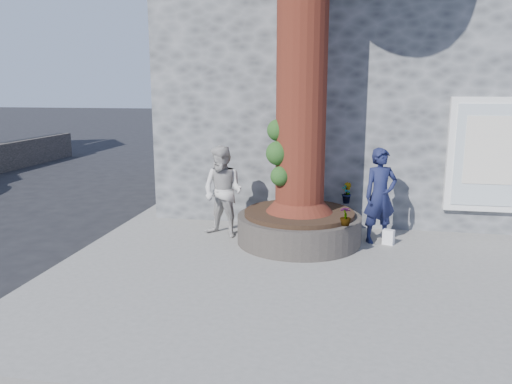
# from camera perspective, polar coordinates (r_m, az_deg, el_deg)

# --- Properties ---
(ground) EXTENTS (120.00, 120.00, 0.00)m
(ground) POSITION_cam_1_polar(r_m,az_deg,el_deg) (7.78, -2.57, -10.63)
(ground) COLOR black
(ground) RESTS_ON ground
(pavement) EXTENTS (9.00, 8.00, 0.12)m
(pavement) POSITION_cam_1_polar(r_m,az_deg,el_deg) (8.52, 8.96, -8.30)
(pavement) COLOR slate
(pavement) RESTS_ON ground
(yellow_line) EXTENTS (0.10, 30.00, 0.01)m
(yellow_line) POSITION_cam_1_polar(r_m,az_deg,el_deg) (9.74, -19.09, -6.58)
(yellow_line) COLOR yellow
(yellow_line) RESTS_ON ground
(stone_shop) EXTENTS (10.30, 8.30, 6.30)m
(stone_shop) POSITION_cam_1_polar(r_m,az_deg,el_deg) (14.22, 14.22, 12.29)
(stone_shop) COLOR #484A4C
(stone_shop) RESTS_ON ground
(planter) EXTENTS (2.30, 2.30, 0.60)m
(planter) POSITION_cam_1_polar(r_m,az_deg,el_deg) (9.40, 4.92, -3.99)
(planter) COLOR black
(planter) RESTS_ON pavement
(man) EXTENTS (0.76, 0.65, 1.77)m
(man) POSITION_cam_1_polar(r_m,az_deg,el_deg) (9.52, 14.01, -0.41)
(man) COLOR #161B3E
(man) RESTS_ON pavement
(woman) EXTENTS (1.04, 0.92, 1.77)m
(woman) POSITION_cam_1_polar(r_m,az_deg,el_deg) (9.63, -3.81, 0.04)
(woman) COLOR #BAB6B2
(woman) RESTS_ON pavement
(shopping_bag) EXTENTS (0.23, 0.19, 0.28)m
(shopping_bag) POSITION_cam_1_polar(r_m,az_deg,el_deg) (9.58, 14.90, -5.01)
(shopping_bag) COLOR white
(shopping_bag) RESTS_ON pavement
(plant_a) EXTENTS (0.23, 0.22, 0.36)m
(plant_a) POSITION_cam_1_polar(r_m,az_deg,el_deg) (10.03, 10.26, -0.24)
(plant_a) COLOR gray
(plant_a) RESTS_ON planter
(plant_b) EXTENTS (0.28, 0.28, 0.41)m
(plant_b) POSITION_cam_1_polar(r_m,az_deg,el_deg) (10.04, 10.26, -0.10)
(plant_b) COLOR gray
(plant_b) RESTS_ON planter
(plant_c) EXTENTS (0.18, 0.18, 0.32)m
(plant_c) POSITION_cam_1_polar(r_m,az_deg,el_deg) (8.42, 10.19, -2.74)
(plant_c) COLOR gray
(plant_c) RESTS_ON planter
(plant_d) EXTENTS (0.37, 0.36, 0.31)m
(plant_d) POSITION_cam_1_polar(r_m,az_deg,el_deg) (9.04, 4.87, -1.62)
(plant_d) COLOR gray
(plant_d) RESTS_ON planter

